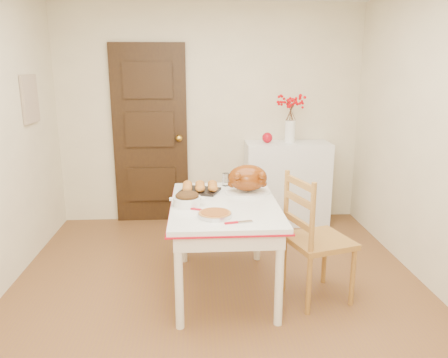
{
  "coord_description": "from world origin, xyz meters",
  "views": [
    {
      "loc": [
        -0.16,
        -3.04,
        1.78
      ],
      "look_at": [
        0.05,
        0.27,
        0.93
      ],
      "focal_mm": 34.62,
      "sensor_mm": 36.0,
      "label": 1
    }
  ],
  "objects": [
    {
      "name": "apple",
      "position": [
        0.64,
        1.78,
        1.02
      ],
      "size": [
        0.12,
        0.12,
        0.12
      ],
      "primitive_type": "sphere",
      "color": "#B10917",
      "rests_on": "sideboard"
    },
    {
      "name": "wall_front",
      "position": [
        0.0,
        -2.0,
        1.25
      ],
      "size": [
        3.5,
        0.0,
        2.5
      ],
      "primitive_type": "cube",
      "color": "beige",
      "rests_on": "ground"
    },
    {
      "name": "stuffing_dish",
      "position": [
        -0.24,
        0.16,
        0.8
      ],
      "size": [
        0.29,
        0.23,
        0.11
      ],
      "primitive_type": null,
      "rotation": [
        0.0,
        0.0,
        -0.07
      ],
      "color": "#402613",
      "rests_on": "kitchen_table"
    },
    {
      "name": "sideboard",
      "position": [
        0.88,
        1.78,
        0.48
      ],
      "size": [
        0.96,
        0.43,
        0.96
      ],
      "primitive_type": "cube",
      "color": "white",
      "rests_on": "floor"
    },
    {
      "name": "chair_oak",
      "position": [
        0.77,
        0.03,
        0.51
      ],
      "size": [
        0.56,
        0.56,
        1.02
      ],
      "primitive_type": null,
      "rotation": [
        0.0,
        0.0,
        1.86
      ],
      "color": "#9F6A2D",
      "rests_on": "floor"
    },
    {
      "name": "drinking_glass",
      "position": [
        0.1,
        0.73,
        0.81
      ],
      "size": [
        0.07,
        0.07,
        0.11
      ],
      "primitive_type": "cylinder",
      "rotation": [
        0.0,
        0.0,
        -0.11
      ],
      "color": "white",
      "rests_on": "kitchen_table"
    },
    {
      "name": "door_back",
      "position": [
        -0.7,
        1.97,
        1.03
      ],
      "size": [
        0.85,
        0.06,
        2.06
      ],
      "primitive_type": "cube",
      "color": "black",
      "rests_on": "ground"
    },
    {
      "name": "wall_back",
      "position": [
        0.0,
        2.0,
        1.25
      ],
      "size": [
        3.5,
        0.0,
        2.5
      ],
      "primitive_type": "cube",
      "color": "beige",
      "rests_on": "ground"
    },
    {
      "name": "shaker_pair",
      "position": [
        0.34,
        0.71,
        0.8
      ],
      "size": [
        0.1,
        0.05,
        0.1
      ],
      "primitive_type": null,
      "rotation": [
        0.0,
        0.0,
        -0.09
      ],
      "color": "white",
      "rests_on": "kitchen_table"
    },
    {
      "name": "turkey_platter",
      "position": [
        0.26,
        0.46,
        0.87
      ],
      "size": [
        0.46,
        0.42,
        0.25
      ],
      "primitive_type": null,
      "rotation": [
        0.0,
        0.0,
        0.33
      ],
      "color": "#80360A",
      "rests_on": "kitchen_table"
    },
    {
      "name": "photo_board",
      "position": [
        -1.73,
        1.2,
        1.5
      ],
      "size": [
        0.03,
        0.35,
        0.45
      ],
      "primitive_type": "cube",
      "color": "beige",
      "rests_on": "ground"
    },
    {
      "name": "rolls_tray",
      "position": [
        -0.14,
        0.54,
        0.79
      ],
      "size": [
        0.37,
        0.33,
        0.08
      ],
      "primitive_type": null,
      "rotation": [
        0.0,
        0.0,
        -0.34
      ],
      "color": "#BD6F1E",
      "rests_on": "kitchen_table"
    },
    {
      "name": "carving_knife",
      "position": [
        -0.1,
        0.01,
        0.76
      ],
      "size": [
        0.27,
        0.18,
        0.01
      ],
      "primitive_type": null,
      "rotation": [
        0.0,
        0.0,
        -0.46
      ],
      "color": "silver",
      "rests_on": "kitchen_table"
    },
    {
      "name": "floor",
      "position": [
        0.0,
        0.0,
        0.0
      ],
      "size": [
        3.5,
        4.0,
        0.0
      ],
      "primitive_type": "cube",
      "color": "brown",
      "rests_on": "ground"
    },
    {
      "name": "berry_vase",
      "position": [
        0.89,
        1.78,
        1.22
      ],
      "size": [
        0.27,
        0.27,
        0.52
      ],
      "primitive_type": null,
      "color": "white",
      "rests_on": "sideboard"
    },
    {
      "name": "pie_server",
      "position": [
        0.12,
        -0.25,
        0.76
      ],
      "size": [
        0.21,
        0.1,
        0.01
      ],
      "primitive_type": null,
      "rotation": [
        0.0,
        0.0,
        0.23
      ],
      "color": "silver",
      "rests_on": "kitchen_table"
    },
    {
      "name": "pumpkin_pie",
      "position": [
        -0.04,
        -0.12,
        0.77
      ],
      "size": [
        0.27,
        0.27,
        0.05
      ],
      "primitive_type": "cylinder",
      "rotation": [
        0.0,
        0.0,
        -0.14
      ],
      "color": "brown",
      "rests_on": "kitchen_table"
    },
    {
      "name": "kitchen_table",
      "position": [
        0.05,
        0.22,
        0.37
      ],
      "size": [
        0.86,
        1.25,
        0.75
      ],
      "primitive_type": null,
      "color": "silver",
      "rests_on": "floor"
    }
  ]
}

